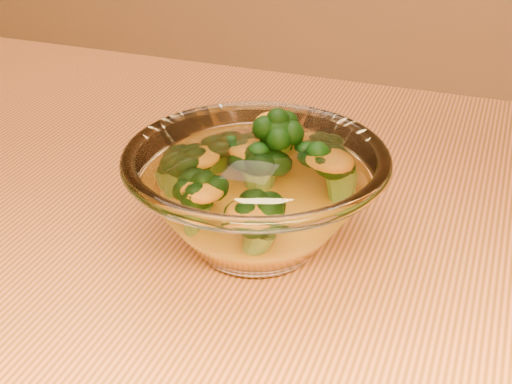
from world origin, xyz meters
TOP-DOWN VIEW (x-y plane):
  - table at (0.00, 0.00)m, footprint 1.20×0.80m
  - glass_bowl at (0.01, 0.02)m, footprint 0.20×0.20m
  - cheese_sauce at (0.01, 0.02)m, footprint 0.11×0.11m
  - broccoli_heap at (0.00, 0.03)m, footprint 0.14×0.14m

SIDE VIEW (x-z plane):
  - table at x=0.00m, z-range 0.28..1.03m
  - cheese_sauce at x=0.01m, z-range 0.76..0.79m
  - glass_bowl at x=0.01m, z-range 0.75..0.84m
  - broccoli_heap at x=0.00m, z-range 0.77..0.85m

